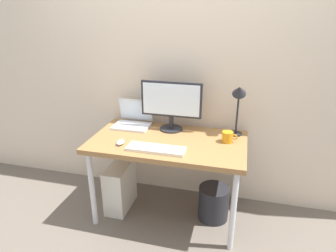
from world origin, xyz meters
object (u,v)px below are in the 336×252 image
keyboard (156,149)px  mouse (120,142)px  monitor (171,103)px  wastebasket (214,203)px  desk_lamp (239,98)px  computer_tower (120,187)px  desk (168,147)px  coffee_mug (228,137)px  laptop (133,119)px

keyboard → mouse: 0.30m
monitor → wastebasket: size_ratio=1.75×
desk_lamp → mouse: 1.00m
keyboard → computer_tower: bearing=154.5°
desk → keyboard: bearing=-100.6°
desk_lamp → mouse: bearing=-155.3°
coffee_mug → computer_tower: 1.07m
keyboard → monitor: bearing=88.5°
desk_lamp → computer_tower: size_ratio=1.09×
desk_lamp → monitor: bearing=-179.9°
desk_lamp → mouse: desk_lamp is taller
monitor → laptop: (-0.36, 0.02, -0.19)m
desk_lamp → computer_tower: desk_lamp is taller
laptop → keyboard: 0.57m
computer_tower → desk_lamp: bearing=13.7°
desk_lamp → wastebasket: 0.92m
monitor → wastebasket: 0.94m
keyboard → desk_lamp: bearing=37.3°
monitor → wastebasket: monitor is taller
mouse → desk_lamp: bearing=24.7°
monitor → mouse: 0.55m
keyboard → computer_tower: keyboard is taller
mouse → computer_tower: (-0.11, 0.16, -0.53)m
keyboard → coffee_mug: coffee_mug is taller
mouse → wastebasket: size_ratio=0.30×
coffee_mug → computer_tower: coffee_mug is taller
desk_lamp → computer_tower: bearing=-166.3°
desk → laptop: (-0.39, 0.23, 0.12)m
mouse → laptop: bearing=96.3°
wastebasket → coffee_mug: bearing=27.8°
laptop → wastebasket: size_ratio=1.07×
laptop → desk_lamp: desk_lamp is taller
desk_lamp → keyboard: desk_lamp is taller
monitor → mouse: bearing=-128.1°
mouse → wastebasket: mouse is taller
coffee_mug → desk_lamp: bearing=68.5°
desk → monitor: size_ratio=2.38×
coffee_mug → wastebasket: size_ratio=0.41×
desk → computer_tower: (-0.45, -0.02, -0.44)m
desk → computer_tower: size_ratio=2.98×
monitor → keyboard: monitor is taller
desk → monitor: bearing=97.3°
desk_lamp → coffee_mug: size_ratio=3.71×
monitor → laptop: size_ratio=1.64×
desk_lamp → wastebasket: size_ratio=1.52×
laptop → keyboard: (0.35, -0.44, -0.05)m
desk → mouse: bearing=-152.3°
laptop → mouse: bearing=-83.7°
desk_lamp → wastebasket: desk_lamp is taller
coffee_mug → mouse: bearing=-162.5°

